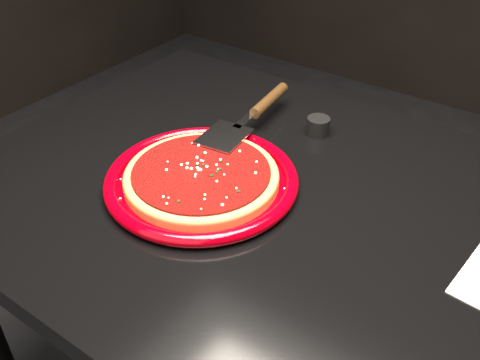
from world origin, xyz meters
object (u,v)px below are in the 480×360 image
table (289,349)px  pizza_server (250,115)px  ramekin (318,126)px  plate (202,180)px

table → pizza_server: 0.49m
table → ramekin: ramekin is taller
pizza_server → ramekin: size_ratio=7.19×
pizza_server → table: bearing=-41.6°
plate → ramekin: bearing=74.0°
ramekin → pizza_server: bearing=-143.9°
plate → ramekin: size_ratio=7.36×
table → pizza_server: (-0.20, 0.14, 0.42)m
plate → pizza_server: bearing=99.6°
table → ramekin: (-0.09, 0.22, 0.39)m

